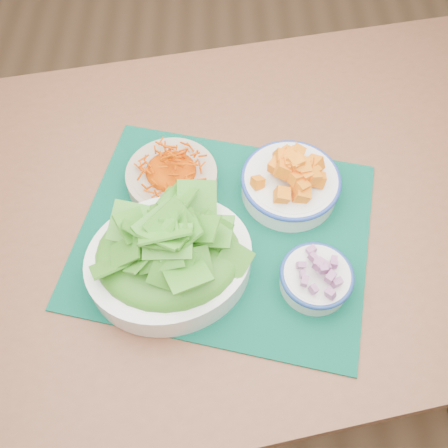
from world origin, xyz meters
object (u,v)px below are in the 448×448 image
placemat (224,233)px  onion_bowl (317,276)px  carrot_bowl (171,174)px  table (235,223)px  squash_bowl (291,179)px  lettuce_bowl (168,254)px

placemat → onion_bowl: bearing=-21.4°
carrot_bowl → onion_bowl: bearing=-41.0°
table → squash_bowl: 0.17m
lettuce_bowl → placemat: bearing=23.7°
placemat → lettuce_bowl: lettuce_bowl is taller
lettuce_bowl → onion_bowl: lettuce_bowl is taller
table → squash_bowl: size_ratio=6.67×
lettuce_bowl → onion_bowl: bearing=-22.8°
placemat → squash_bowl: (0.13, 0.09, 0.04)m
placemat → onion_bowl: onion_bowl is taller
squash_bowl → lettuce_bowl: (-0.23, -0.17, 0.02)m
carrot_bowl → lettuce_bowl: size_ratio=0.68×
table → carrot_bowl: bearing=152.9°
table → carrot_bowl: 0.18m
carrot_bowl → squash_bowl: bearing=-5.8°
carrot_bowl → lettuce_bowl: 0.20m
placemat → lettuce_bowl: bearing=-126.9°
table → squash_bowl: (0.11, 0.01, 0.13)m
carrot_bowl → onion_bowl: size_ratio=1.50×
carrot_bowl → table: bearing=-16.4°
table → onion_bowl: 0.26m
onion_bowl → placemat: bearing=144.9°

